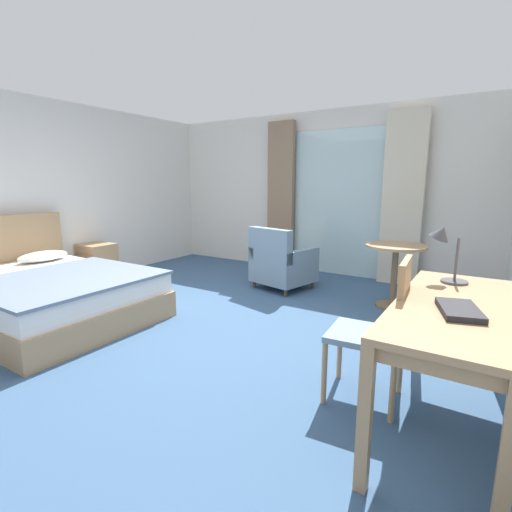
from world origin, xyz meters
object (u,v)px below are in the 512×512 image
(nightstand, at_px, (98,262))
(writing_desk, at_px, (454,319))
(closed_book, at_px, (459,310))
(armchair_by_window, at_px, (281,264))
(bed, at_px, (45,293))
(desk_chair, at_px, (380,325))
(desk_lamp, at_px, (445,245))
(round_cafe_table, at_px, (395,261))

(nightstand, distance_m, writing_desk, 4.89)
(closed_book, distance_m, armchair_by_window, 3.26)
(bed, height_order, writing_desk, bed)
(nightstand, distance_m, closed_book, 4.97)
(bed, distance_m, desk_chair, 3.47)
(desk_lamp, height_order, round_cafe_table, desk_lamp)
(writing_desk, bearing_deg, desk_chair, 171.41)
(closed_book, height_order, armchair_by_window, armchair_by_window)
(bed, relative_size, armchair_by_window, 2.57)
(bed, bearing_deg, nightstand, 125.22)
(armchair_by_window, bearing_deg, desk_chair, -48.12)
(round_cafe_table, bearing_deg, desk_lamp, -68.45)
(desk_chair, distance_m, round_cafe_table, 2.11)
(armchair_by_window, bearing_deg, writing_desk, -43.18)
(bed, xyz_separation_m, closed_book, (3.89, 0.07, 0.52))
(nightstand, distance_m, desk_chair, 4.46)
(nightstand, height_order, closed_book, closed_book)
(closed_book, height_order, round_cafe_table, closed_book)
(nightstand, height_order, writing_desk, writing_desk)
(desk_lamp, xyz_separation_m, armchair_by_window, (-2.13, 1.61, -0.68))
(bed, relative_size, nightstand, 3.96)
(armchair_by_window, bearing_deg, nightstand, -156.61)
(bed, xyz_separation_m, round_cafe_table, (3.09, 2.39, 0.28))
(bed, height_order, armchair_by_window, bed)
(writing_desk, height_order, desk_chair, desk_chair)
(armchair_by_window, distance_m, round_cafe_table, 1.49)
(bed, relative_size, writing_desk, 1.46)
(bed, bearing_deg, armchair_by_window, 55.62)
(writing_desk, bearing_deg, round_cafe_table, 109.85)
(writing_desk, bearing_deg, closed_book, -80.19)
(bed, bearing_deg, closed_book, 1.07)
(nightstand, xyz_separation_m, armchair_by_window, (2.51, 1.09, 0.07))
(writing_desk, height_order, closed_book, closed_book)
(bed, height_order, desk_chair, bed)
(bed, distance_m, desk_lamp, 3.89)
(writing_desk, bearing_deg, nightstand, 167.81)
(bed, relative_size, round_cafe_table, 2.97)
(desk_lamp, distance_m, round_cafe_table, 1.83)
(bed, xyz_separation_m, desk_chair, (3.45, 0.30, 0.27))
(desk_chair, bearing_deg, desk_lamp, 57.18)
(bed, bearing_deg, writing_desk, 3.58)
(nightstand, relative_size, desk_lamp, 1.39)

